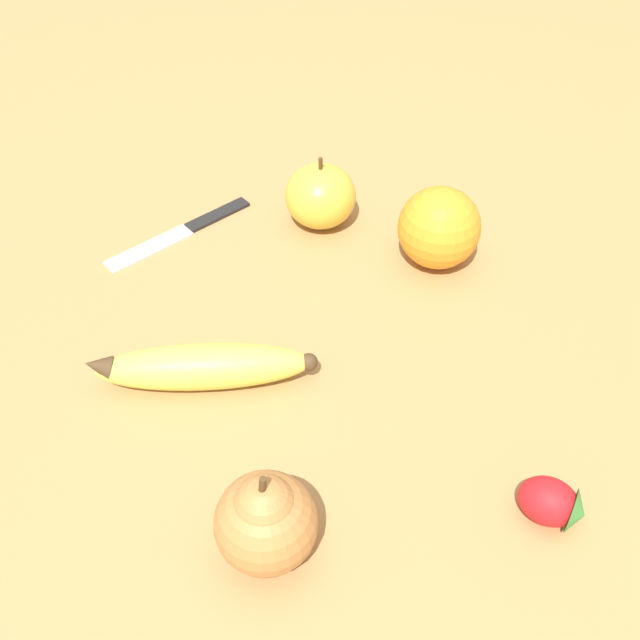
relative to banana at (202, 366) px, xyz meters
name	(u,v)px	position (x,y,z in m)	size (l,w,h in m)	color
ground_plane	(300,317)	(0.06, -0.10, -0.02)	(3.00, 3.00, 0.00)	#A87A47
banana	(202,366)	(0.00, 0.00, 0.00)	(0.08, 0.20, 0.04)	#DBCC4C
orange	(439,228)	(0.11, -0.26, 0.02)	(0.08, 0.08, 0.08)	orange
pear	(266,520)	(-0.17, -0.02, 0.02)	(0.07, 0.07, 0.09)	#B2753D
strawberry	(553,503)	(-0.20, -0.24, 0.00)	(0.06, 0.06, 0.04)	red
apple	(321,196)	(0.20, -0.16, 0.01)	(0.08, 0.08, 0.08)	gold
paring_knife	(185,229)	(0.22, -0.01, -0.02)	(0.10, 0.17, 0.01)	silver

